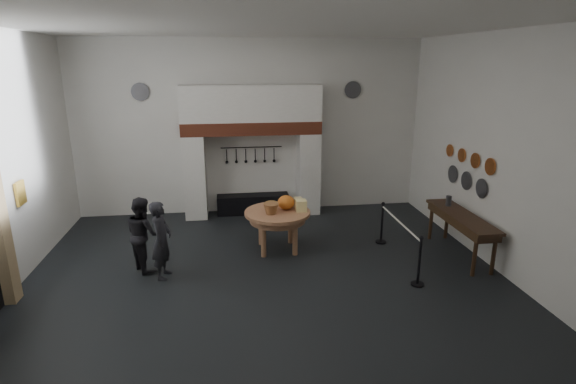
{
  "coord_description": "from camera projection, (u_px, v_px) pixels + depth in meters",
  "views": [
    {
      "loc": [
        -0.65,
        -7.73,
        3.97
      ],
      "look_at": [
        0.57,
        1.02,
        1.35
      ],
      "focal_mm": 28.0,
      "sensor_mm": 36.0,
      "label": 1
    }
  ],
  "objects": [
    {
      "name": "floor",
      "position": [
        266.0,
        276.0,
        8.56
      ],
      "size": [
        9.0,
        8.0,
        0.02
      ],
      "primitive_type": "cube",
      "color": "black",
      "rests_on": "ground"
    },
    {
      "name": "ceiling",
      "position": [
        262.0,
        25.0,
        7.28
      ],
      "size": [
        9.0,
        8.0,
        0.02
      ],
      "primitive_type": "cube",
      "color": "silver",
      "rests_on": "wall_back"
    },
    {
      "name": "wall_back",
      "position": [
        251.0,
        128.0,
        11.72
      ],
      "size": [
        9.0,
        0.02,
        4.5
      ],
      "primitive_type": "cube",
      "color": "silver",
      "rests_on": "floor"
    },
    {
      "name": "wall_front",
      "position": [
        302.0,
        254.0,
        4.12
      ],
      "size": [
        9.0,
        0.02,
        4.5
      ],
      "primitive_type": "cube",
      "color": "silver",
      "rests_on": "floor"
    },
    {
      "name": "wall_right",
      "position": [
        500.0,
        154.0,
        8.52
      ],
      "size": [
        0.02,
        8.0,
        4.5
      ],
      "primitive_type": "cube",
      "color": "silver",
      "rests_on": "floor"
    },
    {
      "name": "chimney_pier_left",
      "position": [
        195.0,
        177.0,
        11.52
      ],
      "size": [
        0.55,
        0.7,
        2.15
      ],
      "primitive_type": "cube",
      "color": "silver",
      "rests_on": "floor"
    },
    {
      "name": "chimney_pier_right",
      "position": [
        308.0,
        173.0,
        11.91
      ],
      "size": [
        0.55,
        0.7,
        2.15
      ],
      "primitive_type": "cube",
      "color": "silver",
      "rests_on": "floor"
    },
    {
      "name": "hearth_brick_band",
      "position": [
        251.0,
        127.0,
        11.37
      ],
      "size": [
        3.5,
        0.72,
        0.32
      ],
      "primitive_type": "cube",
      "color": "#9E442B",
      "rests_on": "chimney_pier_left"
    },
    {
      "name": "chimney_hood",
      "position": [
        251.0,
        103.0,
        11.19
      ],
      "size": [
        3.5,
        0.7,
        0.9
      ],
      "primitive_type": "cube",
      "color": "silver",
      "rests_on": "hearth_brick_band"
    },
    {
      "name": "iron_range",
      "position": [
        253.0,
        204.0,
        12.02
      ],
      "size": [
        1.9,
        0.45,
        0.5
      ],
      "primitive_type": "cube",
      "color": "black",
      "rests_on": "floor"
    },
    {
      "name": "utensil_rail",
      "position": [
        251.0,
        147.0,
        11.78
      ],
      "size": [
        1.6,
        0.02,
        0.02
      ],
      "primitive_type": "cylinder",
      "rotation": [
        0.0,
        1.57,
        0.0
      ],
      "color": "black",
      "rests_on": "wall_back"
    },
    {
      "name": "wall_plaque",
      "position": [
        20.0,
        193.0,
        8.27
      ],
      "size": [
        0.05,
        0.34,
        0.44
      ],
      "primitive_type": "cube",
      "color": "gold",
      "rests_on": "wall_left"
    },
    {
      "name": "work_table",
      "position": [
        277.0,
        213.0,
        9.53
      ],
      "size": [
        1.65,
        1.65,
        0.07
      ],
      "primitive_type": "cylinder",
      "rotation": [
        0.0,
        0.0,
        -0.2
      ],
      "color": "#B27854",
      "rests_on": "floor"
    },
    {
      "name": "pumpkin",
      "position": [
        286.0,
        202.0,
        9.59
      ],
      "size": [
        0.36,
        0.36,
        0.31
      ],
      "primitive_type": "ellipsoid",
      "color": "orange",
      "rests_on": "work_table"
    },
    {
      "name": "cheese_block_big",
      "position": [
        301.0,
        206.0,
        9.5
      ],
      "size": [
        0.22,
        0.22,
        0.24
      ],
      "primitive_type": "cube",
      "color": "#FFEE98",
      "rests_on": "work_table"
    },
    {
      "name": "cheese_block_small",
      "position": [
        298.0,
        202.0,
        9.79
      ],
      "size": [
        0.18,
        0.18,
        0.2
      ],
      "primitive_type": "cube",
      "color": "#D7C480",
      "rests_on": "work_table"
    },
    {
      "name": "wicker_basket",
      "position": [
        271.0,
        209.0,
        9.32
      ],
      "size": [
        0.38,
        0.38,
        0.22
      ],
      "primitive_type": "cone",
      "rotation": [
        3.14,
        0.0,
        -0.2
      ],
      "color": "brown",
      "rests_on": "work_table"
    },
    {
      "name": "bread_loaf",
      "position": [
        271.0,
        203.0,
        9.82
      ],
      "size": [
        0.31,
        0.18,
        0.13
      ],
      "primitive_type": "ellipsoid",
      "color": "#996536",
      "rests_on": "work_table"
    },
    {
      "name": "visitor_near",
      "position": [
        161.0,
        240.0,
        8.33
      ],
      "size": [
        0.44,
        0.6,
        1.5
      ],
      "primitive_type": "imported",
      "rotation": [
        0.0,
        0.0,
        1.41
      ],
      "color": "black",
      "rests_on": "floor"
    },
    {
      "name": "visitor_far",
      "position": [
        143.0,
        234.0,
        8.66
      ],
      "size": [
        0.85,
        0.9,
        1.47
      ],
      "primitive_type": "imported",
      "rotation": [
        0.0,
        0.0,
        2.12
      ],
      "color": "black",
      "rests_on": "floor"
    },
    {
      "name": "side_table",
      "position": [
        462.0,
        216.0,
        9.23
      ],
      "size": [
        0.55,
        2.2,
        0.06
      ],
      "primitive_type": "cube",
      "color": "#372414",
      "rests_on": "floor"
    },
    {
      "name": "pewter_jug",
      "position": [
        449.0,
        201.0,
        9.76
      ],
      "size": [
        0.12,
        0.12,
        0.22
      ],
      "primitive_type": "cylinder",
      "color": "#47464B",
      "rests_on": "side_table"
    },
    {
      "name": "copper_pan_a",
      "position": [
        490.0,
        167.0,
        8.79
      ],
      "size": [
        0.03,
        0.34,
        0.34
      ],
      "primitive_type": "cylinder",
      "rotation": [
        0.0,
        1.57,
        0.0
      ],
      "color": "#C6662D",
      "rests_on": "wall_right"
    },
    {
      "name": "copper_pan_b",
      "position": [
        475.0,
        161.0,
        9.31
      ],
      "size": [
        0.03,
        0.32,
        0.32
      ],
      "primitive_type": "cylinder",
      "rotation": [
        0.0,
        1.57,
        0.0
      ],
      "color": "#C6662D",
      "rests_on": "wall_right"
    },
    {
      "name": "copper_pan_c",
      "position": [
        462.0,
        155.0,
        9.83
      ],
      "size": [
        0.03,
        0.3,
        0.3
      ],
      "primitive_type": "cylinder",
      "rotation": [
        0.0,
        1.57,
        0.0
      ],
      "color": "#C6662D",
      "rests_on": "wall_right"
    },
    {
      "name": "copper_pan_d",
      "position": [
        450.0,
        150.0,
        10.35
      ],
      "size": [
        0.03,
        0.28,
        0.28
      ],
      "primitive_type": "cylinder",
      "rotation": [
        0.0,
        1.57,
        0.0
      ],
      "color": "#C6662D",
      "rests_on": "wall_right"
    },
    {
      "name": "pewter_plate_left",
      "position": [
        482.0,
        188.0,
        9.12
      ],
      "size": [
        0.03,
        0.4,
        0.4
      ],
      "primitive_type": "cylinder",
      "rotation": [
        0.0,
        1.57,
        0.0
      ],
      "color": "#4C4C51",
      "rests_on": "wall_right"
    },
    {
      "name": "pewter_plate_mid",
      "position": [
        466.0,
        181.0,
        9.69
      ],
      "size": [
        0.03,
        0.4,
        0.4
      ],
      "primitive_type": "cylinder",
      "rotation": [
        0.0,
        1.57,
        0.0
      ],
      "color": "#4C4C51",
      "rests_on": "wall_right"
    },
    {
      "name": "pewter_plate_right",
      "position": [
        453.0,
        174.0,
        10.26
      ],
      "size": [
        0.03,
        0.4,
        0.4
      ],
      "primitive_type": "cylinder",
      "rotation": [
        0.0,
        1.57,
        0.0
      ],
      "color": "#4C4C51",
      "rests_on": "wall_right"
    },
    {
      "name": "pewter_plate_back_left",
      "position": [
        140.0,
        92.0,
        11.05
      ],
      "size": [
        0.44,
        0.03,
        0.44
      ],
      "primitive_type": "cylinder",
      "rotation": [
        1.57,
        0.0,
        0.0
      ],
      "color": "#4C4C51",
      "rests_on": "wall_back"
    },
    {
      "name": "pewter_plate_back_right",
      "position": [
        353.0,
        90.0,
        11.77
      ],
      "size": [
        0.44,
        0.03,
        0.44
      ],
      "primitive_type": "cylinder",
      "rotation": [
        1.57,
        0.0,
        0.0
      ],
      "color": "#4C4C51",
      "rests_on": "wall_back"
    },
    {
      "name": "barrier_post_near",
      "position": [
        419.0,
        262.0,
        8.1
      ],
      "size": [
        0.05,
        0.05,
        0.9
      ],
      "primitive_type": "cylinder",
      "color": "black",
      "rests_on": "floor"
    },
    {
      "name": "barrier_post_far",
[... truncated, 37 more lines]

